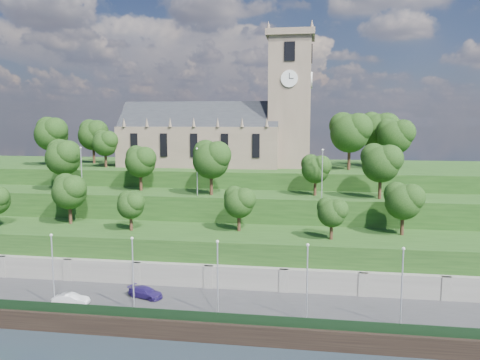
# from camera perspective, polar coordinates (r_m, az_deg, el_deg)

# --- Properties ---
(ground) EXTENTS (320.00, 320.00, 0.00)m
(ground) POSITION_cam_1_polar(r_m,az_deg,el_deg) (56.17, -11.69, -18.29)
(ground) COLOR black
(ground) RESTS_ON ground
(promenade) EXTENTS (160.00, 12.00, 2.00)m
(promenade) POSITION_cam_1_polar(r_m,az_deg,el_deg) (60.94, -9.71, -15.12)
(promenade) COLOR #2D2D30
(promenade) RESTS_ON ground
(quay_wall) EXTENTS (160.00, 0.50, 2.20)m
(quay_wall) POSITION_cam_1_polar(r_m,az_deg,el_deg) (55.66, -11.74, -17.28)
(quay_wall) COLOR black
(quay_wall) RESTS_ON ground
(fence) EXTENTS (160.00, 0.10, 1.20)m
(fence) POSITION_cam_1_polar(r_m,az_deg,el_deg) (55.63, -11.54, -15.61)
(fence) COLOR black
(fence) RESTS_ON promenade
(retaining_wall) EXTENTS (160.00, 2.10, 5.00)m
(retaining_wall) POSITION_cam_1_polar(r_m,az_deg,el_deg) (65.74, -8.08, -12.01)
(retaining_wall) COLOR slate
(retaining_wall) RESTS_ON ground
(embankment_lower) EXTENTS (160.00, 12.00, 8.00)m
(embankment_lower) POSITION_cam_1_polar(r_m,az_deg,el_deg) (70.81, -6.69, -9.31)
(embankment_lower) COLOR #1B3C14
(embankment_lower) RESTS_ON ground
(embankment_upper) EXTENTS (160.00, 10.00, 12.00)m
(embankment_upper) POSITION_cam_1_polar(r_m,az_deg,el_deg) (80.62, -4.66, -5.79)
(embankment_upper) COLOR #1B3C14
(embankment_upper) RESTS_ON ground
(hilltop) EXTENTS (160.00, 32.00, 15.00)m
(hilltop) POSITION_cam_1_polar(r_m,az_deg,el_deg) (100.51, -1.95, -2.33)
(hilltop) COLOR #1B3C14
(hilltop) RESTS_ON ground
(church) EXTENTS (38.60, 12.35, 27.60)m
(church) POSITION_cam_1_polar(r_m,az_deg,el_deg) (95.08, -1.95, 6.23)
(church) COLOR #6F5D4D
(church) RESTS_ON hilltop
(trees_lower) EXTENTS (65.33, 8.85, 7.94)m
(trees_lower) POSITION_cam_1_polar(r_m,az_deg,el_deg) (69.29, -6.48, -2.24)
(trees_lower) COLOR #331E14
(trees_lower) RESTS_ON embankment_lower
(trees_upper) EXTENTS (59.77, 8.67, 9.05)m
(trees_upper) POSITION_cam_1_polar(r_m,az_deg,el_deg) (77.59, -4.12, 2.53)
(trees_upper) COLOR #331E14
(trees_upper) RESTS_ON embankment_upper
(trees_hilltop) EXTENTS (75.57, 16.15, 10.98)m
(trees_hilltop) POSITION_cam_1_polar(r_m,az_deg,el_deg) (93.20, 1.24, 5.81)
(trees_hilltop) COLOR #331E14
(trees_hilltop) RESTS_ON hilltop
(lamp_posts_promenade) EXTENTS (60.36, 0.36, 8.85)m
(lamp_posts_promenade) POSITION_cam_1_polar(r_m,az_deg,el_deg) (56.45, -12.93, -10.50)
(lamp_posts_promenade) COLOR #B2B2B7
(lamp_posts_promenade) RESTS_ON promenade
(lamp_posts_upper) EXTENTS (40.36, 0.36, 7.82)m
(lamp_posts_upper) POSITION_cam_1_polar(r_m,az_deg,el_deg) (76.05, -5.25, 1.46)
(lamp_posts_upper) COLOR #B2B2B7
(lamp_posts_upper) RESTS_ON embankment_upper
(car_middle) EXTENTS (4.37, 1.80, 1.41)m
(car_middle) POSITION_cam_1_polar(r_m,az_deg,el_deg) (61.52, -19.92, -13.54)
(car_middle) COLOR silver
(car_middle) RESTS_ON promenade
(car_right) EXTENTS (4.99, 3.28, 1.34)m
(car_right) POSITION_cam_1_polar(r_m,az_deg,el_deg) (61.56, -11.44, -13.26)
(car_right) COLOR #251856
(car_right) RESTS_ON promenade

